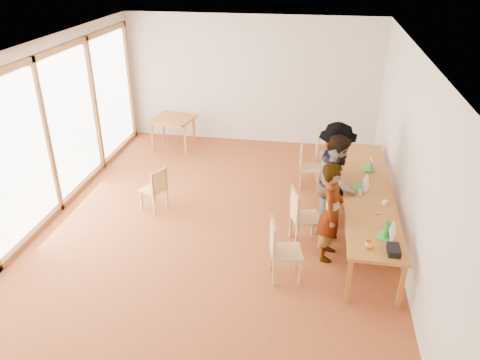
# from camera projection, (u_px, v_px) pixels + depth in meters

# --- Properties ---
(ground) EXTENTS (8.00, 8.00, 0.00)m
(ground) POSITION_uv_depth(u_px,v_px,m) (217.00, 224.00, 8.18)
(ground) COLOR #964624
(ground) RESTS_ON ground
(wall_back) EXTENTS (6.00, 0.10, 3.00)m
(wall_back) POSITION_uv_depth(u_px,v_px,m) (251.00, 81.00, 11.02)
(wall_back) COLOR beige
(wall_back) RESTS_ON ground
(wall_front) EXTENTS (6.00, 0.10, 3.00)m
(wall_front) POSITION_uv_depth(u_px,v_px,m) (115.00, 321.00, 3.98)
(wall_front) COLOR beige
(wall_front) RESTS_ON ground
(wall_right) EXTENTS (0.10, 8.00, 3.00)m
(wall_right) POSITION_uv_depth(u_px,v_px,m) (409.00, 157.00, 7.05)
(wall_right) COLOR beige
(wall_right) RESTS_ON ground
(window_wall) EXTENTS (0.10, 8.00, 3.00)m
(window_wall) POSITION_uv_depth(u_px,v_px,m) (45.00, 133.00, 7.94)
(window_wall) COLOR white
(window_wall) RESTS_ON ground
(ceiling) EXTENTS (6.00, 8.00, 0.04)m
(ceiling) POSITION_uv_depth(u_px,v_px,m) (213.00, 48.00, 6.82)
(ceiling) COLOR white
(ceiling) RESTS_ON wall_back
(communal_table) EXTENTS (0.80, 4.00, 0.75)m
(communal_table) POSITION_uv_depth(u_px,v_px,m) (367.00, 192.00, 7.75)
(communal_table) COLOR #B96E29
(communal_table) RESTS_ON ground
(side_table) EXTENTS (0.90, 0.90, 0.75)m
(side_table) POSITION_uv_depth(u_px,v_px,m) (173.00, 121.00, 10.95)
(side_table) COLOR #B96E29
(side_table) RESTS_ON ground
(chair_near) EXTENTS (0.52, 0.52, 0.50)m
(chair_near) POSITION_uv_depth(u_px,v_px,m) (279.00, 245.00, 6.61)
(chair_near) COLOR tan
(chair_near) RESTS_ON ground
(chair_mid) EXTENTS (0.56, 0.56, 0.51)m
(chair_mid) POSITION_uv_depth(u_px,v_px,m) (301.00, 212.00, 7.41)
(chair_mid) COLOR tan
(chair_mid) RESTS_ON ground
(chair_far) EXTENTS (0.42, 0.42, 0.46)m
(chair_far) POSITION_uv_depth(u_px,v_px,m) (305.00, 162.00, 9.23)
(chair_far) COLOR tan
(chair_far) RESTS_ON ground
(chair_empty) EXTENTS (0.47, 0.47, 0.52)m
(chair_empty) POSITION_uv_depth(u_px,v_px,m) (322.00, 150.00, 9.59)
(chair_empty) COLOR tan
(chair_empty) RESTS_ON ground
(chair_spare) EXTENTS (0.51, 0.51, 0.44)m
(chair_spare) POSITION_uv_depth(u_px,v_px,m) (156.00, 185.00, 8.40)
(chair_spare) COLOR tan
(chair_spare) RESTS_ON ground
(person_near) EXTENTS (0.47, 0.63, 1.59)m
(person_near) POSITION_uv_depth(u_px,v_px,m) (331.00, 212.00, 6.99)
(person_near) COLOR gray
(person_near) RESTS_ON ground
(person_mid) EXTENTS (0.69, 0.86, 1.70)m
(person_mid) POSITION_uv_depth(u_px,v_px,m) (337.00, 184.00, 7.69)
(person_mid) COLOR gray
(person_mid) RESTS_ON ground
(person_far) EXTENTS (0.90, 1.25, 1.74)m
(person_far) POSITION_uv_depth(u_px,v_px,m) (335.00, 171.00, 8.07)
(person_far) COLOR gray
(person_far) RESTS_ON ground
(laptop_near) EXTENTS (0.29, 0.30, 0.21)m
(laptop_near) POSITION_uv_depth(u_px,v_px,m) (389.00, 234.00, 6.43)
(laptop_near) COLOR green
(laptop_near) RESTS_ON communal_table
(laptop_mid) EXTENTS (0.30, 0.32, 0.22)m
(laptop_mid) POSITION_uv_depth(u_px,v_px,m) (363.00, 186.00, 7.71)
(laptop_mid) COLOR green
(laptop_mid) RESTS_ON communal_table
(laptop_far) EXTENTS (0.23, 0.25, 0.19)m
(laptop_far) POSITION_uv_depth(u_px,v_px,m) (370.00, 167.00, 8.38)
(laptop_far) COLOR green
(laptop_far) RESTS_ON communal_table
(yellow_mug) EXTENTS (0.14, 0.14, 0.09)m
(yellow_mug) POSITION_uv_depth(u_px,v_px,m) (369.00, 244.00, 6.23)
(yellow_mug) COLOR #FFA333
(yellow_mug) RESTS_ON communal_table
(green_bottle) EXTENTS (0.07, 0.07, 0.28)m
(green_bottle) POSITION_uv_depth(u_px,v_px,m) (387.00, 230.00, 6.37)
(green_bottle) COLOR #16711F
(green_bottle) RESTS_ON communal_table
(clear_glass) EXTENTS (0.07, 0.07, 0.09)m
(clear_glass) POSITION_uv_depth(u_px,v_px,m) (360.00, 192.00, 7.53)
(clear_glass) COLOR silver
(clear_glass) RESTS_ON communal_table
(condiment_cup) EXTENTS (0.08, 0.08, 0.06)m
(condiment_cup) POSITION_uv_depth(u_px,v_px,m) (385.00, 202.00, 7.27)
(condiment_cup) COLOR white
(condiment_cup) RESTS_ON communal_table
(pink_phone) EXTENTS (0.05, 0.10, 0.01)m
(pink_phone) POSITION_uv_depth(u_px,v_px,m) (377.00, 213.00, 7.04)
(pink_phone) COLOR #BD396E
(pink_phone) RESTS_ON communal_table
(black_pouch) EXTENTS (0.16, 0.26, 0.09)m
(black_pouch) POSITION_uv_depth(u_px,v_px,m) (394.00, 250.00, 6.11)
(black_pouch) COLOR black
(black_pouch) RESTS_ON communal_table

